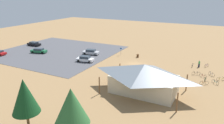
{
  "coord_description": "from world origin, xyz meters",
  "views": [
    {
      "loc": [
        -17.91,
        46.9,
        16.68
      ],
      "look_at": [
        4.26,
        4.22,
        1.2
      ],
      "focal_mm": 34.54,
      "sensor_mm": 36.0,
      "label": 1
    }
  ],
  "objects_px": {
    "bicycle_purple_mid_cluster": "(207,66)",
    "car_silver_second_row": "(91,52)",
    "pine_mideast": "(25,96)",
    "bicycle_orange_yard_front": "(204,83)",
    "visitor_near_lot": "(199,64)",
    "bicycle_yellow_edge_north": "(221,79)",
    "lot_sign": "(121,50)",
    "bicycle_silver_front_row": "(211,74)",
    "bicycle_red_by_bin": "(203,76)",
    "bicycle_black_lone_east": "(196,73)",
    "bicycle_green_near_porch": "(205,79)",
    "car_black_aisle_side": "(34,44)",
    "car_white_front_row": "(85,59)",
    "trash_bin": "(138,56)",
    "bicycle_teal_edge_south": "(215,82)",
    "bike_pavilion": "(144,77)",
    "pine_far_east": "(72,106)",
    "bicycle_white_back_row": "(192,66)",
    "car_green_back_corner": "(39,51)"
  },
  "relations": [
    {
      "from": "lot_sign",
      "to": "bicycle_purple_mid_cluster",
      "type": "height_order",
      "value": "lot_sign"
    },
    {
      "from": "bike_pavilion",
      "to": "lot_sign",
      "type": "height_order",
      "value": "bike_pavilion"
    },
    {
      "from": "trash_bin",
      "to": "bicycle_red_by_bin",
      "type": "height_order",
      "value": "trash_bin"
    },
    {
      "from": "pine_far_east",
      "to": "bicycle_yellow_edge_north",
      "type": "xyz_separation_m",
      "value": [
        -14.5,
        -28.64,
        -4.51
      ]
    },
    {
      "from": "bicycle_teal_edge_south",
      "to": "bicycle_white_back_row",
      "type": "height_order",
      "value": "bicycle_teal_edge_south"
    },
    {
      "from": "trash_bin",
      "to": "bicycle_red_by_bin",
      "type": "relative_size",
      "value": 0.57
    },
    {
      "from": "bicycle_yellow_edge_north",
      "to": "lot_sign",
      "type": "bearing_deg",
      "value": -16.53
    },
    {
      "from": "car_black_aisle_side",
      "to": "car_white_front_row",
      "type": "relative_size",
      "value": 1.01
    },
    {
      "from": "lot_sign",
      "to": "car_black_aisle_side",
      "type": "distance_m",
      "value": 30.35
    },
    {
      "from": "bicycle_green_near_porch",
      "to": "car_white_front_row",
      "type": "xyz_separation_m",
      "value": [
        28.23,
        0.42,
        0.39
      ]
    },
    {
      "from": "bicycle_red_by_bin",
      "to": "bicycle_white_back_row",
      "type": "bearing_deg",
      "value": -63.92
    },
    {
      "from": "bicycle_silver_front_row",
      "to": "car_black_aisle_side",
      "type": "xyz_separation_m",
      "value": [
        53.91,
        -2.51,
        0.32
      ]
    },
    {
      "from": "bike_pavilion",
      "to": "bicycle_red_by_bin",
      "type": "bearing_deg",
      "value": -125.0
    },
    {
      "from": "pine_mideast",
      "to": "bicycle_silver_front_row",
      "type": "height_order",
      "value": "pine_mideast"
    },
    {
      "from": "bicycle_orange_yard_front",
      "to": "bike_pavilion",
      "type": "bearing_deg",
      "value": 42.76
    },
    {
      "from": "car_green_back_corner",
      "to": "car_silver_second_row",
      "type": "bearing_deg",
      "value": -158.84
    },
    {
      "from": "bicycle_red_by_bin",
      "to": "car_white_front_row",
      "type": "xyz_separation_m",
      "value": [
        27.68,
        2.31,
        0.4
      ]
    },
    {
      "from": "bicycle_silver_front_row",
      "to": "bicycle_white_back_row",
      "type": "relative_size",
      "value": 0.75
    },
    {
      "from": "bicycle_purple_mid_cluster",
      "to": "trash_bin",
      "type": "bearing_deg",
      "value": 0.01
    },
    {
      "from": "pine_mideast",
      "to": "car_silver_second_row",
      "type": "height_order",
      "value": "pine_mideast"
    },
    {
      "from": "pine_mideast",
      "to": "visitor_near_lot",
      "type": "bearing_deg",
      "value": -113.89
    },
    {
      "from": "bicycle_yellow_edge_north",
      "to": "visitor_near_lot",
      "type": "height_order",
      "value": "visitor_near_lot"
    },
    {
      "from": "bicycle_green_near_porch",
      "to": "car_silver_second_row",
      "type": "relative_size",
      "value": 0.37
    },
    {
      "from": "car_white_front_row",
      "to": "bicycle_green_near_porch",
      "type": "bearing_deg",
      "value": -179.15
    },
    {
      "from": "bicycle_black_lone_east",
      "to": "visitor_near_lot",
      "type": "bearing_deg",
      "value": -89.29
    },
    {
      "from": "trash_bin",
      "to": "lot_sign",
      "type": "height_order",
      "value": "lot_sign"
    },
    {
      "from": "bicycle_purple_mid_cluster",
      "to": "car_silver_second_row",
      "type": "xyz_separation_m",
      "value": [
        30.04,
        3.52,
        0.4
      ]
    },
    {
      "from": "bicycle_purple_mid_cluster",
      "to": "car_white_front_row",
      "type": "distance_m",
      "value": 29.39
    },
    {
      "from": "bike_pavilion",
      "to": "visitor_near_lot",
      "type": "xyz_separation_m",
      "value": [
        -7.04,
        -18.81,
        -2.05
      ]
    },
    {
      "from": "bicycle_purple_mid_cluster",
      "to": "visitor_near_lot",
      "type": "xyz_separation_m",
      "value": [
        1.6,
        0.93,
        0.5
      ]
    },
    {
      "from": "pine_mideast",
      "to": "bicycle_purple_mid_cluster",
      "type": "distance_m",
      "value": 41.27
    },
    {
      "from": "bicycle_red_by_bin",
      "to": "car_green_back_corner",
      "type": "bearing_deg",
      "value": 2.08
    },
    {
      "from": "bicycle_silver_front_row",
      "to": "bicycle_black_lone_east",
      "type": "bearing_deg",
      "value": 18.08
    },
    {
      "from": "bicycle_purple_mid_cluster",
      "to": "car_black_aisle_side",
      "type": "bearing_deg",
      "value": 3.45
    },
    {
      "from": "bicycle_teal_edge_south",
      "to": "car_white_front_row",
      "type": "bearing_deg",
      "value": -0.33
    },
    {
      "from": "bicycle_red_by_bin",
      "to": "bicycle_black_lone_east",
      "type": "xyz_separation_m",
      "value": [
        1.49,
        -0.8,
        0.02
      ]
    },
    {
      "from": "pine_mideast",
      "to": "car_silver_second_row",
      "type": "relative_size",
      "value": 1.49
    },
    {
      "from": "pine_mideast",
      "to": "bicycle_silver_front_row",
      "type": "bearing_deg",
      "value": -121.24
    },
    {
      "from": "bicycle_orange_yard_front",
      "to": "visitor_near_lot",
      "type": "xyz_separation_m",
      "value": [
        2.12,
        -10.34,
        0.5
      ]
    },
    {
      "from": "trash_bin",
      "to": "bicycle_yellow_edge_north",
      "type": "xyz_separation_m",
      "value": [
        -20.52,
        7.63,
        -0.1
      ]
    },
    {
      "from": "pine_far_east",
      "to": "bicycle_green_near_porch",
      "type": "relative_size",
      "value": 4.0
    },
    {
      "from": "bicycle_red_by_bin",
      "to": "bicycle_purple_mid_cluster",
      "type": "relative_size",
      "value": 1.0
    },
    {
      "from": "pine_mideast",
      "to": "car_black_aisle_side",
      "type": "relative_size",
      "value": 1.55
    },
    {
      "from": "bicycle_green_near_porch",
      "to": "car_white_front_row",
      "type": "bearing_deg",
      "value": 0.85
    },
    {
      "from": "bike_pavilion",
      "to": "bicycle_green_near_porch",
      "type": "relative_size",
      "value": 7.67
    },
    {
      "from": "bicycle_yellow_edge_north",
      "to": "car_silver_second_row",
      "type": "height_order",
      "value": "car_silver_second_row"
    },
    {
      "from": "bicycle_red_by_bin",
      "to": "bicycle_green_near_porch",
      "type": "bearing_deg",
      "value": 106.09
    },
    {
      "from": "car_white_front_row",
      "to": "car_silver_second_row",
      "type": "height_order",
      "value": "car_silver_second_row"
    },
    {
      "from": "bicycle_silver_front_row",
      "to": "bicycle_orange_yard_front",
      "type": "xyz_separation_m",
      "value": [
        0.91,
        5.59,
        -0.01
      ]
    },
    {
      "from": "bicycle_teal_edge_south",
      "to": "bicycle_purple_mid_cluster",
      "type": "bearing_deg",
      "value": -76.52
    }
  ]
}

